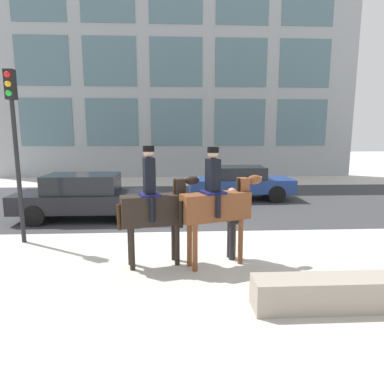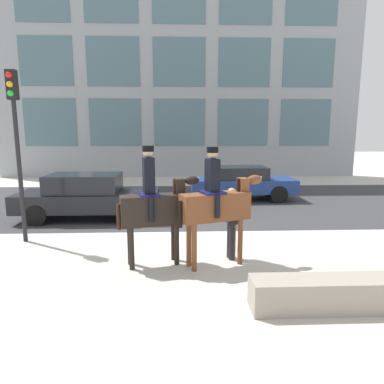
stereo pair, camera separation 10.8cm
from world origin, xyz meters
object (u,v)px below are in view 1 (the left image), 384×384
traffic_light (14,130)px  planter_ledge (326,293)px  mounted_horse_companion (217,204)px  street_car_near_lane (86,196)px  street_car_far_lane (240,182)px  pedestrian_bystander (231,218)px  mounted_horse_lead (154,206)px

traffic_light → planter_ledge: 7.95m
mounted_horse_companion → planter_ledge: 2.75m
street_car_near_lane → traffic_light: 3.37m
street_car_far_lane → traffic_light: 8.96m
mounted_horse_companion → street_car_far_lane: size_ratio=0.59×
mounted_horse_companion → traffic_light: 5.45m
street_car_near_lane → street_car_far_lane: 6.50m
pedestrian_bystander → street_car_far_lane: size_ratio=0.38×
mounted_horse_companion → planter_ledge: size_ratio=1.07×
street_car_near_lane → planter_ledge: bearing=-48.8°
mounted_horse_companion → traffic_light: size_ratio=0.59×
mounted_horse_companion → pedestrian_bystander: size_ratio=1.56×
mounted_horse_lead → street_car_near_lane: (-2.50, 4.11, -0.54)m
street_car_far_lane → planter_ledge: size_ratio=1.81×
street_car_near_lane → street_car_far_lane: size_ratio=1.05×
pedestrian_bystander → traffic_light: traffic_light is taller
mounted_horse_lead → street_car_far_lane: size_ratio=0.60×
mounted_horse_lead → pedestrian_bystander: (1.70, 0.27, -0.35)m
street_car_near_lane → planter_ledge: street_car_near_lane is taller
street_car_far_lane → planter_ledge: bearing=-92.1°
mounted_horse_lead → planter_ledge: mounted_horse_lead is taller
pedestrian_bystander → planter_ledge: 2.71m
mounted_horse_companion → street_car_far_lane: mounted_horse_companion is taller
mounted_horse_lead → street_car_near_lane: mounted_horse_lead is taller
planter_ledge → street_car_far_lane: bearing=87.9°
mounted_horse_companion → street_car_near_lane: bearing=113.3°
street_car_near_lane → street_car_far_lane: street_car_near_lane is taller
pedestrian_bystander → planter_ledge: (1.20, -2.32, -0.71)m
mounted_horse_companion → traffic_light: (-4.91, 1.81, 1.55)m
street_car_far_lane → mounted_horse_companion: bearing=-104.7°
mounted_horse_companion → planter_ledge: mounted_horse_companion is taller
street_car_near_lane → traffic_light: traffic_light is taller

